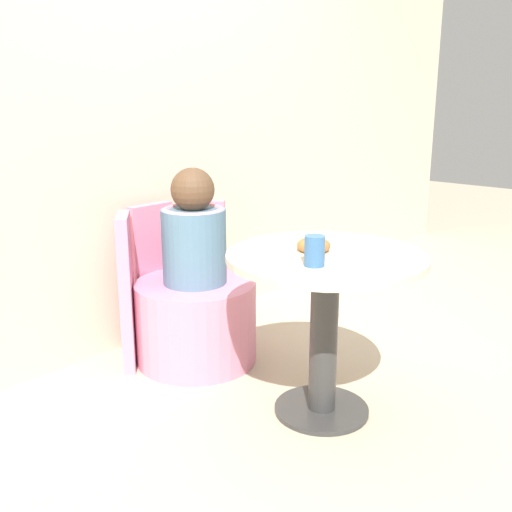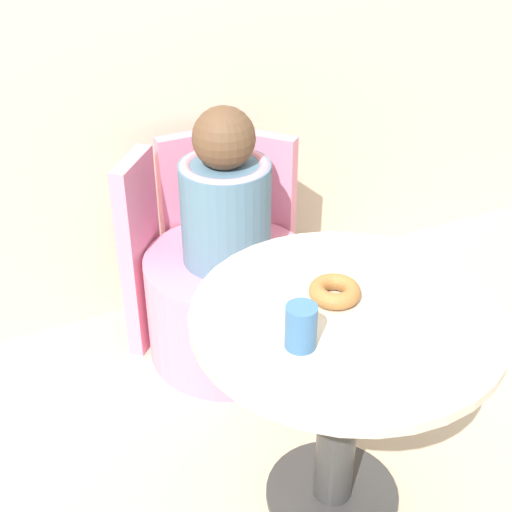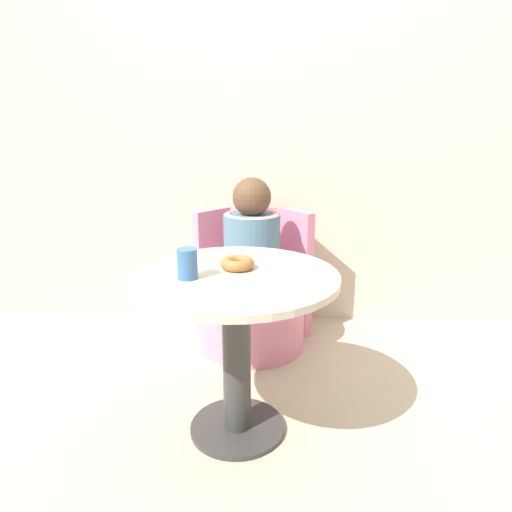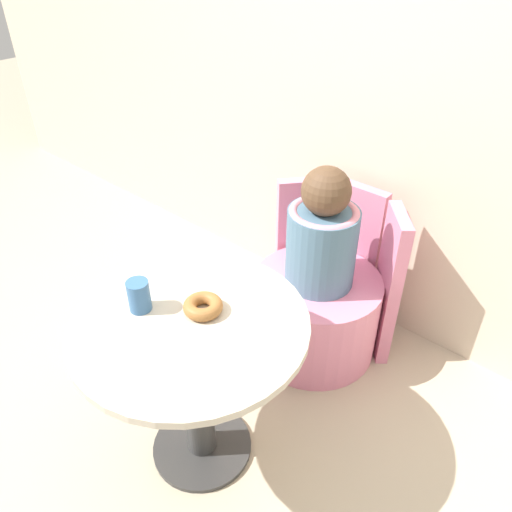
# 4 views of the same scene
# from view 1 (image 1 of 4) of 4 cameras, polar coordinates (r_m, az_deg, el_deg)

# --- Properties ---
(ground_plane) EXTENTS (12.00, 12.00, 0.00)m
(ground_plane) POSITION_cam_1_polar(r_m,az_deg,el_deg) (2.34, 7.08, -14.79)
(ground_plane) COLOR #B7A88E
(back_wall) EXTENTS (6.00, 0.06, 2.40)m
(back_wall) POSITION_cam_1_polar(r_m,az_deg,el_deg) (2.82, -12.05, 15.64)
(back_wall) COLOR beige
(back_wall) RESTS_ON ground_plane
(round_table) EXTENTS (0.71, 0.71, 0.62)m
(round_table) POSITION_cam_1_polar(r_m,az_deg,el_deg) (2.17, 6.59, -3.96)
(round_table) COLOR #333333
(round_table) RESTS_ON ground_plane
(tub_chair) EXTENTS (0.53, 0.53, 0.37)m
(tub_chair) POSITION_cam_1_polar(r_m,az_deg,el_deg) (2.69, -5.78, -6.25)
(tub_chair) COLOR pink
(tub_chair) RESTS_ON ground_plane
(booth_backrest) EXTENTS (0.63, 0.23, 0.68)m
(booth_backrest) POSITION_cam_1_polar(r_m,az_deg,el_deg) (2.80, -8.96, -2.13)
(booth_backrest) COLOR pink
(booth_backrest) RESTS_ON ground_plane
(child_figure) EXTENTS (0.28, 0.28, 0.50)m
(child_figure) POSITION_cam_1_polar(r_m,az_deg,el_deg) (2.57, -6.02, 2.16)
(child_figure) COLOR slate
(child_figure) RESTS_ON tub_chair
(donut) EXTENTS (0.12, 0.12, 0.04)m
(donut) POSITION_cam_1_polar(r_m,az_deg,el_deg) (2.15, 5.50, 1.00)
(donut) COLOR #9E6633
(donut) RESTS_ON round_table
(cup) EXTENTS (0.07, 0.07, 0.10)m
(cup) POSITION_cam_1_polar(r_m,az_deg,el_deg) (1.96, 5.60, 0.49)
(cup) COLOR #386699
(cup) RESTS_ON round_table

